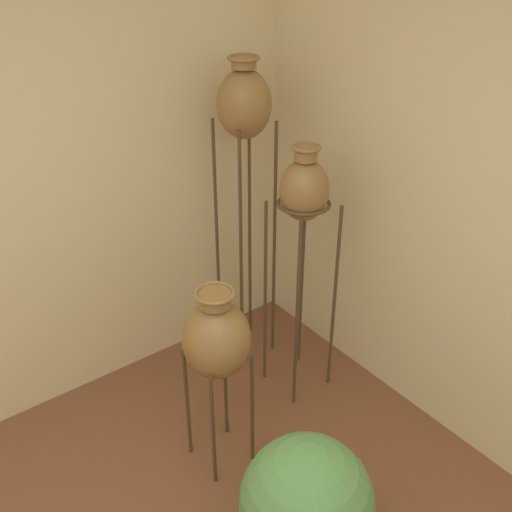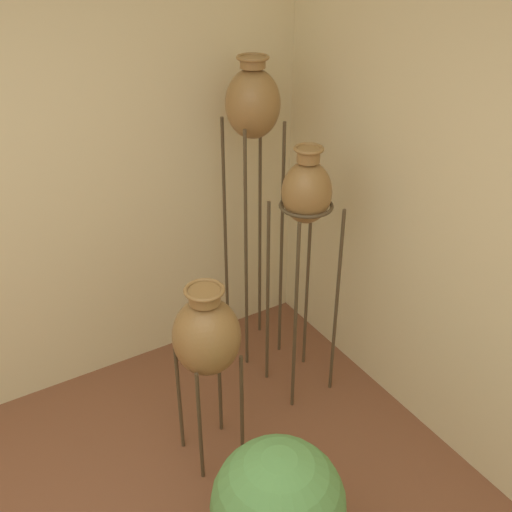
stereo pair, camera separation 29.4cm
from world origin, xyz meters
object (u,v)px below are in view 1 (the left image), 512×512
Objects in this scene: vase_stand_tall at (244,113)px; vase_stand_short at (217,340)px; potted_plant at (306,508)px; vase_stand_medium at (304,197)px.

vase_stand_tall is 1.27m from vase_stand_short.
potted_plant is (-0.07, -0.76, -0.39)m from vase_stand_short.
vase_stand_tall is 1.24× the size of vase_stand_medium.
vase_stand_tall is at bearing 96.26° from vase_stand_medium.
vase_stand_tall is 0.59m from vase_stand_medium.
potted_plant is (-0.75, -1.44, -1.22)m from vase_stand_tall.
vase_stand_tall is at bearing 62.55° from potted_plant.
vase_stand_short is 1.47× the size of potted_plant.
vase_stand_medium is (0.05, -0.46, -0.36)m from vase_stand_tall.
vase_stand_medium reaches higher than vase_stand_short.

